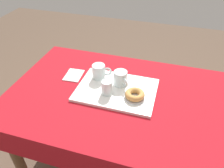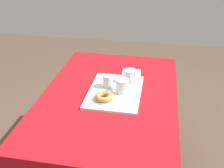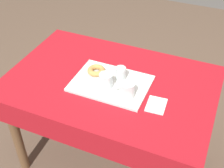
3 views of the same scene
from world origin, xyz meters
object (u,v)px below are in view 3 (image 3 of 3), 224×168
Objects in this scene: tea_mug_left at (106,81)px; paper_napkin at (156,105)px; donut_plate_left at (96,73)px; tea_mug_right at (127,90)px; serving_tray at (111,83)px; water_glass_near at (121,74)px; dining_table at (110,95)px; sugar_donut_left at (96,70)px.

paper_napkin is at bearing -4.24° from tea_mug_left.
tea_mug_right is at bearing -26.09° from donut_plate_left.
serving_tray is 5.48× the size of water_glass_near.
serving_tray reaches higher than dining_table.
tea_mug_left reaches higher than dining_table.
tea_mug_left reaches higher than serving_tray.
tea_mug_left reaches higher than paper_napkin.
sugar_donut_left is (-0.25, 0.12, -0.02)m from tea_mug_right.
paper_napkin is at bearing -15.45° from sugar_donut_left.
dining_table is 0.19m from tea_mug_left.
dining_table is at bearing 143.91° from tea_mug_right.
donut_plate_left is at bearing 153.91° from tea_mug_right.
tea_mug_left reaches higher than water_glass_near.
serving_tray is (0.02, -0.03, 0.12)m from dining_table.
tea_mug_right is 0.18m from paper_napkin.
donut_plate_left is (-0.12, 0.05, 0.01)m from serving_tray.
water_glass_near is at bearing 62.91° from tea_mug_left.
serving_tray is 0.07m from tea_mug_left.
serving_tray is 0.31m from paper_napkin.
sugar_donut_left is at bearing 172.20° from dining_table.
tea_mug_right is 0.28m from donut_plate_left.
serving_tray is 0.13m from sugar_donut_left.
dining_table is 10.69× the size of tea_mug_right.
sugar_donut_left reaches higher than serving_tray.
paper_napkin is (0.26, -0.13, -0.05)m from water_glass_near.
tea_mug_left is at bearing -41.23° from sugar_donut_left.
dining_table is 12.48× the size of tea_mug_left.
sugar_donut_left reaches higher than paper_napkin.
tea_mug_left is 0.14m from sugar_donut_left.
tea_mug_right is at bearing -30.02° from serving_tray.
tea_mug_right is at bearing -54.87° from water_glass_near.
donut_plate_left is (-0.16, -0.01, -0.03)m from water_glass_near.
water_glass_near is (0.06, 0.02, 0.17)m from dining_table.
paper_napkin reaches higher than dining_table.
tea_mug_left is 1.23× the size of water_glass_near.
water_glass_near is 0.16m from sugar_donut_left.
donut_plate_left reaches higher than paper_napkin.
paper_napkin is at bearing -25.38° from water_glass_near.
dining_table is at bearing 162.23° from paper_napkin.
donut_plate_left is at bearing -90.00° from sugar_donut_left.
dining_table is at bearing -158.75° from water_glass_near.
serving_tray is at bearing 149.98° from tea_mug_right.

